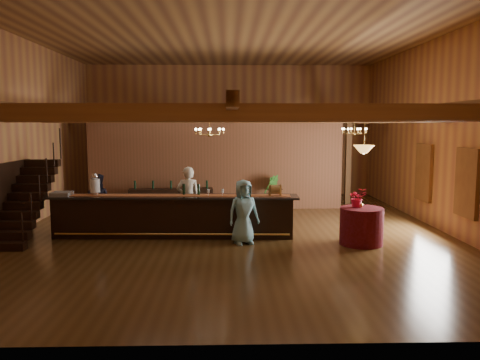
{
  "coord_description": "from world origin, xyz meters",
  "views": [
    {
      "loc": [
        -0.06,
        -13.1,
        3.0
      ],
      "look_at": [
        0.29,
        0.57,
        1.38
      ],
      "focal_mm": 35.0,
      "sensor_mm": 36.0,
      "label": 1
    }
  ],
  "objects_px": {
    "beverage_dispenser": "(95,185)",
    "floor_plant": "(269,192)",
    "tasting_bar": "(173,216)",
    "guest": "(244,212)",
    "raffle_drum": "(275,190)",
    "pendant_lamp": "(364,149)",
    "staff_second": "(97,202)",
    "chandelier_left": "(210,131)",
    "round_table": "(361,226)",
    "bartender": "(188,199)",
    "chandelier_right": "(354,131)",
    "backbar_shelf": "(171,200)"
  },
  "relations": [
    {
      "from": "backbar_shelf",
      "to": "guest",
      "type": "relative_size",
      "value": 1.76
    },
    {
      "from": "beverage_dispenser",
      "to": "tasting_bar",
      "type": "bearing_deg",
      "value": -3.63
    },
    {
      "from": "chandelier_right",
      "to": "staff_second",
      "type": "height_order",
      "value": "chandelier_right"
    },
    {
      "from": "backbar_shelf",
      "to": "floor_plant",
      "type": "height_order",
      "value": "floor_plant"
    },
    {
      "from": "raffle_drum",
      "to": "staff_second",
      "type": "bearing_deg",
      "value": 170.07
    },
    {
      "from": "beverage_dispenser",
      "to": "floor_plant",
      "type": "height_order",
      "value": "beverage_dispenser"
    },
    {
      "from": "pendant_lamp",
      "to": "chandelier_left",
      "type": "bearing_deg",
      "value": 157.57
    },
    {
      "from": "beverage_dispenser",
      "to": "round_table",
      "type": "height_order",
      "value": "beverage_dispenser"
    },
    {
      "from": "raffle_drum",
      "to": "chandelier_left",
      "type": "height_order",
      "value": "chandelier_left"
    },
    {
      "from": "tasting_bar",
      "to": "pendant_lamp",
      "type": "bearing_deg",
      "value": -9.1
    },
    {
      "from": "chandelier_left",
      "to": "floor_plant",
      "type": "xyz_separation_m",
      "value": [
        1.96,
        3.18,
        -2.19
      ]
    },
    {
      "from": "raffle_drum",
      "to": "guest",
      "type": "relative_size",
      "value": 0.21
    },
    {
      "from": "tasting_bar",
      "to": "chandelier_right",
      "type": "height_order",
      "value": "chandelier_right"
    },
    {
      "from": "chandelier_left",
      "to": "staff_second",
      "type": "height_order",
      "value": "chandelier_left"
    },
    {
      "from": "chandelier_left",
      "to": "bartender",
      "type": "relative_size",
      "value": 0.44
    },
    {
      "from": "round_table",
      "to": "beverage_dispenser",
      "type": "bearing_deg",
      "value": 171.03
    },
    {
      "from": "tasting_bar",
      "to": "bartender",
      "type": "distance_m",
      "value": 0.89
    },
    {
      "from": "floor_plant",
      "to": "chandelier_left",
      "type": "bearing_deg",
      "value": -121.6
    },
    {
      "from": "beverage_dispenser",
      "to": "chandelier_right",
      "type": "xyz_separation_m",
      "value": [
        7.62,
        2.35,
        1.41
      ]
    },
    {
      "from": "chandelier_left",
      "to": "floor_plant",
      "type": "height_order",
      "value": "chandelier_left"
    },
    {
      "from": "raffle_drum",
      "to": "pendant_lamp",
      "type": "xyz_separation_m",
      "value": [
        2.1,
        -0.81,
        1.11
      ]
    },
    {
      "from": "chandelier_left",
      "to": "pendant_lamp",
      "type": "distance_m",
      "value": 4.2
    },
    {
      "from": "round_table",
      "to": "bartender",
      "type": "relative_size",
      "value": 0.59
    },
    {
      "from": "raffle_drum",
      "to": "chandelier_right",
      "type": "relative_size",
      "value": 0.42
    },
    {
      "from": "raffle_drum",
      "to": "backbar_shelf",
      "type": "height_order",
      "value": "raffle_drum"
    },
    {
      "from": "pendant_lamp",
      "to": "floor_plant",
      "type": "bearing_deg",
      "value": 111.71
    },
    {
      "from": "beverage_dispenser",
      "to": "guest",
      "type": "distance_m",
      "value": 4.12
    },
    {
      "from": "beverage_dispenser",
      "to": "guest",
      "type": "height_order",
      "value": "beverage_dispenser"
    },
    {
      "from": "raffle_drum",
      "to": "chandelier_left",
      "type": "relative_size",
      "value": 0.42
    },
    {
      "from": "round_table",
      "to": "staff_second",
      "type": "relative_size",
      "value": 0.66
    },
    {
      "from": "staff_second",
      "to": "guest",
      "type": "height_order",
      "value": "staff_second"
    },
    {
      "from": "beverage_dispenser",
      "to": "guest",
      "type": "xyz_separation_m",
      "value": [
        3.97,
        -0.94,
        -0.59
      ]
    },
    {
      "from": "tasting_bar",
      "to": "floor_plant",
      "type": "xyz_separation_m",
      "value": [
        2.93,
        3.82,
        0.07
      ]
    },
    {
      "from": "chandelier_left",
      "to": "guest",
      "type": "bearing_deg",
      "value": -58.12
    },
    {
      "from": "beverage_dispenser",
      "to": "floor_plant",
      "type": "xyz_separation_m",
      "value": [
        5.03,
        3.68,
        -0.77
      ]
    },
    {
      "from": "pendant_lamp",
      "to": "bartender",
      "type": "xyz_separation_m",
      "value": [
        -4.48,
        1.7,
        -1.49
      ]
    },
    {
      "from": "chandelier_right",
      "to": "floor_plant",
      "type": "distance_m",
      "value": 3.64
    },
    {
      "from": "tasting_bar",
      "to": "guest",
      "type": "xyz_separation_m",
      "value": [
        1.86,
        -0.81,
        0.25
      ]
    },
    {
      "from": "staff_second",
      "to": "floor_plant",
      "type": "xyz_separation_m",
      "value": [
        5.15,
        3.1,
        -0.18
      ]
    },
    {
      "from": "chandelier_left",
      "to": "bartender",
      "type": "xyz_separation_m",
      "value": [
        -0.62,
        0.1,
        -1.91
      ]
    },
    {
      "from": "chandelier_left",
      "to": "tasting_bar",
      "type": "bearing_deg",
      "value": -146.8
    },
    {
      "from": "tasting_bar",
      "to": "raffle_drum",
      "type": "xyz_separation_m",
      "value": [
        2.72,
        -0.15,
        0.72
      ]
    },
    {
      "from": "tasting_bar",
      "to": "chandelier_left",
      "type": "relative_size",
      "value": 8.4
    },
    {
      "from": "chandelier_right",
      "to": "tasting_bar",
      "type": "bearing_deg",
      "value": -155.77
    },
    {
      "from": "chandelier_left",
      "to": "backbar_shelf",
      "type": "bearing_deg",
      "value": 115.99
    },
    {
      "from": "chandelier_left",
      "to": "staff_second",
      "type": "xyz_separation_m",
      "value": [
        -3.19,
        0.08,
        -2.0
      ]
    },
    {
      "from": "raffle_drum",
      "to": "round_table",
      "type": "xyz_separation_m",
      "value": [
        2.1,
        -0.81,
        -0.82
      ]
    },
    {
      "from": "beverage_dispenser",
      "to": "chandelier_left",
      "type": "distance_m",
      "value": 3.42
    },
    {
      "from": "chandelier_right",
      "to": "round_table",
      "type": "bearing_deg",
      "value": -101.24
    },
    {
      "from": "raffle_drum",
      "to": "backbar_shelf",
      "type": "relative_size",
      "value": 0.12
    }
  ]
}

